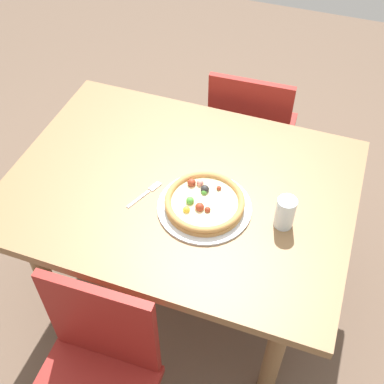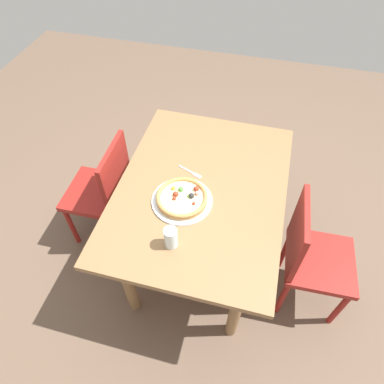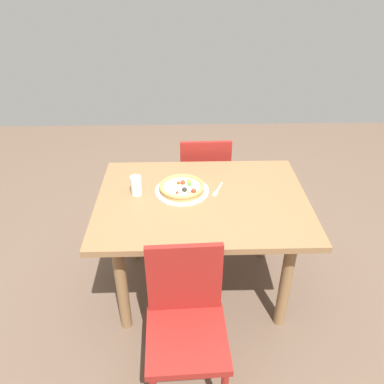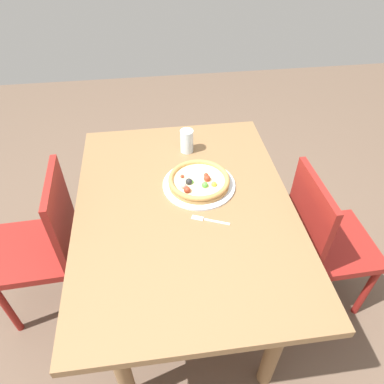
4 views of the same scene
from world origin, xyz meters
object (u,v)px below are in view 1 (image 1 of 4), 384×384
plate (204,207)px  pizza (204,202)px  drinking_glass (285,213)px  chair_far (250,134)px  fork (147,193)px  dining_table (181,203)px  chair_near (94,381)px

plate → pizza: (-0.00, 0.00, 0.03)m
drinking_glass → pizza: bearing=-175.6°
chair_far → fork: bearing=-107.6°
dining_table → pizza: 0.20m
drinking_glass → plate: bearing=-175.5°
chair_near → plate: chair_near is taller
chair_near → pizza: 0.71m
dining_table → fork: (-0.10, -0.08, 0.11)m
chair_far → pizza: chair_far is taller
dining_table → plate: plate is taller
dining_table → fork: fork is taller
chair_near → pizza: size_ratio=3.03×
pizza → drinking_glass: drinking_glass is taller
chair_far → drinking_glass: size_ratio=7.04×
plate → fork: 0.22m
pizza → drinking_glass: 0.29m
plate → drinking_glass: bearing=4.5°
chair_far → fork: (-0.21, -0.78, 0.28)m
dining_table → chair_far: 0.72m
plate → chair_near: bearing=-106.1°
fork → drinking_glass: drinking_glass is taller
pizza → fork: pizza is taller
pizza → chair_far: bearing=90.8°
chair_far → drinking_glass: 0.88m
dining_table → fork: 0.17m
dining_table → plate: bearing=-33.5°
dining_table → chair_near: bearing=-94.2°
chair_far → pizza: (0.01, -0.77, 0.31)m
plate → fork: size_ratio=2.14×
plate → drinking_glass: drinking_glass is taller
plate → pizza: bearing=152.0°
dining_table → pizza: (0.12, -0.08, 0.14)m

